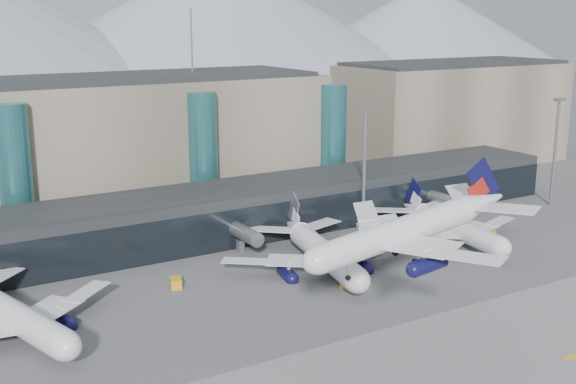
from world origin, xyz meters
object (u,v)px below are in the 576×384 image
object	(u,v)px
veh_e	(488,231)
hero_jet	(416,221)
lightmast_mid	(364,162)
veh_c	(371,262)
lightmast_right	(555,146)
jet_parked_left	(3,303)
veh_g	(369,251)
jet_parked_mid	(318,242)
veh_h	(350,281)
veh_d	(361,228)
jet_parked_right	(447,219)
veh_b	(176,283)

from	to	relation	value
veh_e	hero_jet	bearing A→B (deg)	-152.16
lightmast_mid	veh_c	xyz separation A→B (m)	(-14.12, -21.15, -13.36)
lightmast_right	jet_parked_left	size ratio (longest dim) A/B	0.69
lightmast_right	veh_g	distance (m)	62.11
veh_c	jet_parked_mid	bearing A→B (deg)	-179.84
veh_h	jet_parked_mid	bearing A→B (deg)	65.56
veh_d	veh_e	bearing A→B (deg)	-102.12
veh_d	veh_h	bearing A→B (deg)	164.40
veh_c	veh_d	world-z (taller)	veh_c
veh_c	veh_h	size ratio (longest dim) A/B	1.17
lightmast_mid	jet_parked_right	world-z (taller)	lightmast_mid
hero_jet	jet_parked_left	world-z (taller)	hero_jet
jet_parked_mid	veh_b	xyz separation A→B (m)	(-26.08, 3.45, -3.79)
jet_parked_left	veh_b	bearing A→B (deg)	-98.46
jet_parked_left	veh_c	size ratio (longest dim) A/B	9.71
veh_g	veh_c	bearing A→B (deg)	-65.97
veh_e	veh_d	bearing A→B (deg)	136.84
jet_parked_left	veh_g	world-z (taller)	jet_parked_left
veh_c	veh_d	size ratio (longest dim) A/B	1.45
hero_jet	jet_parked_mid	size ratio (longest dim) A/B	0.83
jet_parked_left	veh_c	xyz separation A→B (m)	(61.37, -5.59, -3.42)
jet_parked_right	veh_c	distance (m)	24.37
lightmast_mid	lightmast_right	distance (m)	50.64
jet_parked_mid	veh_c	world-z (taller)	jet_parked_mid
lightmast_right	veh_e	size ratio (longest dim) A/B	8.42
jet_parked_mid	lightmast_right	bearing A→B (deg)	-71.86
lightmast_right	veh_c	world-z (taller)	lightmast_right
jet_parked_right	veh_h	bearing A→B (deg)	116.63
jet_parked_left	veh_g	bearing A→B (deg)	-105.56
jet_parked_left	jet_parked_mid	size ratio (longest dim) A/B	0.97
jet_parked_left	jet_parked_mid	distance (m)	53.72
lightmast_right	veh_b	bearing A→B (deg)	-177.63
veh_h	jet_parked_left	bearing A→B (deg)	148.58
veh_c	veh_g	bearing A→B (deg)	92.02
veh_d	veh_e	world-z (taller)	veh_e
jet_parked_right	veh_b	world-z (taller)	jet_parked_right
lightmast_mid	veh_c	size ratio (longest dim) A/B	6.74
veh_b	veh_e	xyz separation A→B (m)	(66.87, -5.57, 0.04)
lightmast_right	veh_g	xyz separation A→B (m)	(-60.14, -7.39, -13.63)
veh_d	jet_parked_right	bearing A→B (deg)	-115.46
veh_h	jet_parked_right	bearing A→B (deg)	-0.64
lightmast_right	veh_e	world-z (taller)	lightmast_right
jet_parked_left	veh_h	distance (m)	54.05
veh_e	jet_parked_mid	bearing A→B (deg)	170.39
veh_b	veh_d	distance (m)	46.87
veh_d	veh_b	bearing A→B (deg)	126.78
hero_jet	jet_parked_mid	xyz separation A→B (m)	(9.59, 36.72, -14.46)
veh_e	veh_c	bearing A→B (deg)	179.45
jet_parked_mid	jet_parked_right	distance (m)	31.14
veh_b	lightmast_right	bearing A→B (deg)	-70.13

